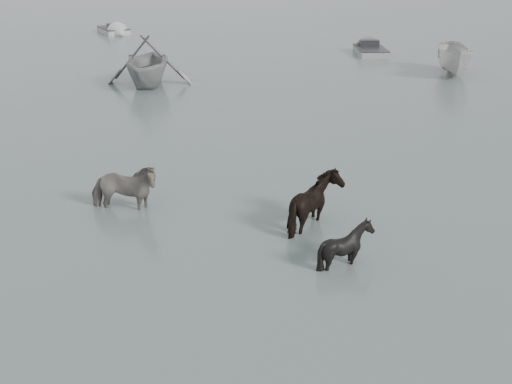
% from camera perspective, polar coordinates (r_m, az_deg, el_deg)
% --- Properties ---
extents(ground, '(140.00, 140.00, 0.00)m').
position_cam_1_polar(ground, '(14.34, -0.31, -4.96)').
color(ground, '#53625D').
rests_on(ground, ground).
extents(pony_pinto, '(1.97, 1.23, 1.55)m').
position_cam_1_polar(pony_pinto, '(16.33, -11.75, 0.94)').
color(pony_pinto, black).
rests_on(pony_pinto, ground).
extents(pony_dark, '(1.66, 1.83, 1.59)m').
position_cam_1_polar(pony_dark, '(15.11, 5.45, -0.31)').
color(pony_dark, black).
rests_on(pony_dark, ground).
extents(pony_black, '(1.40, 1.33, 1.23)m').
position_cam_1_polar(pony_black, '(13.52, 8.04, -4.02)').
color(pony_black, black).
rests_on(pony_black, ground).
extents(rowboat_trail, '(4.51, 5.09, 2.48)m').
position_cam_1_polar(rowboat_trail, '(30.61, -9.61, 11.64)').
color(rowboat_trail, '#959895').
rests_on(rowboat_trail, ground).
extents(boat_small, '(2.79, 4.55, 1.65)m').
position_cam_1_polar(boat_small, '(34.28, 17.24, 11.34)').
color(boat_small, beige).
rests_on(boat_small, ground).
extents(skiff_port, '(2.05, 4.55, 0.75)m').
position_cam_1_polar(skiff_port, '(39.31, 10.17, 12.51)').
color(skiff_port, '#959794').
rests_on(skiff_port, ground).
extents(skiff_mid, '(3.02, 4.73, 0.75)m').
position_cam_1_polar(skiff_mid, '(48.74, -12.56, 14.07)').
color(skiff_mid, '#AFB2AF').
rests_on(skiff_mid, ground).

